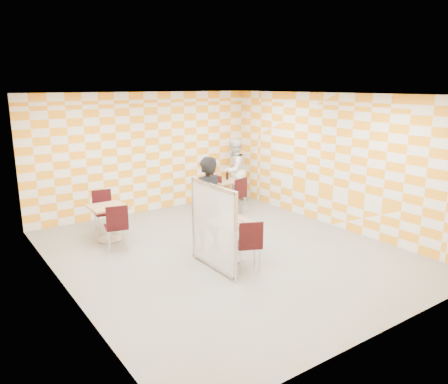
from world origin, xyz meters
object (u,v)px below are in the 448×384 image
(main_table, at_px, (231,233))
(soda_bottle, at_px, (227,176))
(empty_table, at_px, (108,217))
(chair_main_front, at_px, (249,242))
(man_white, at_px, (234,171))
(chair_empty_near, at_px, (117,224))
(sport_bottle, at_px, (217,178))
(second_table, at_px, (225,190))
(chair_second_side, at_px, (213,190))
(man_dark, at_px, (207,204))
(chair_second_front, at_px, (238,193))
(partition, at_px, (213,227))
(chair_empty_far, at_px, (103,208))

(main_table, xyz_separation_m, soda_bottle, (1.99, 2.95, 0.34))
(main_table, bearing_deg, empty_table, 123.21)
(chair_main_front, height_order, man_white, man_white)
(chair_empty_near, height_order, sport_bottle, sport_bottle)
(chair_main_front, distance_m, chair_empty_near, 2.72)
(second_table, distance_m, chair_second_side, 0.39)
(man_dark, height_order, soda_bottle, man_dark)
(sport_bottle, bearing_deg, chair_second_front, -75.63)
(second_table, bearing_deg, soda_bottle, 30.81)
(chair_second_side, height_order, soda_bottle, soda_bottle)
(chair_second_side, relative_size, man_white, 0.52)
(chair_empty_near, bearing_deg, main_table, -46.97)
(empty_table, relative_size, chair_empty_near, 0.81)
(empty_table, xyz_separation_m, man_dark, (1.39, -1.62, 0.42))
(chair_second_side, height_order, man_dark, man_dark)
(soda_bottle, bearing_deg, sport_bottle, 179.55)
(chair_main_front, distance_m, soda_bottle, 4.10)
(second_table, relative_size, soda_bottle, 3.26)
(partition, relative_size, soda_bottle, 6.74)
(chair_second_front, xyz_separation_m, chair_second_side, (-0.35, 0.59, 0.00))
(second_table, bearing_deg, partition, -128.07)
(partition, bearing_deg, empty_table, 111.33)
(empty_table, relative_size, soda_bottle, 3.26)
(chair_empty_near, bearing_deg, partition, -61.13)
(main_table, bearing_deg, chair_empty_near, 133.03)
(chair_empty_far, distance_m, partition, 3.24)
(chair_empty_near, distance_m, man_white, 4.33)
(chair_second_front, height_order, man_dark, man_dark)
(chair_main_front, distance_m, chair_empty_far, 3.76)
(man_dark, relative_size, sport_bottle, 9.31)
(empty_table, distance_m, chair_empty_far, 0.65)
(sport_bottle, bearing_deg, man_white, 23.79)
(main_table, xyz_separation_m, man_dark, (-0.10, 0.66, 0.42))
(empty_table, height_order, chair_empty_far, chair_empty_far)
(chair_empty_near, bearing_deg, chair_second_side, 21.87)
(man_white, relative_size, soda_bottle, 7.68)
(chair_second_side, bearing_deg, chair_empty_near, -158.13)
(chair_main_front, height_order, chair_empty_near, same)
(second_table, distance_m, chair_second_front, 0.60)
(man_white, bearing_deg, sport_bottle, 5.25)
(man_white, bearing_deg, main_table, 34.80)
(partition, distance_m, man_white, 4.58)
(chair_empty_far, distance_m, man_white, 3.84)
(main_table, bearing_deg, man_white, 53.35)
(chair_second_front, height_order, chair_empty_far, same)
(empty_table, distance_m, man_dark, 2.18)
(chair_empty_near, relative_size, partition, 0.60)
(chair_main_front, bearing_deg, main_table, 85.67)
(soda_bottle, bearing_deg, man_dark, -132.52)
(man_dark, bearing_deg, sport_bottle, -129.96)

